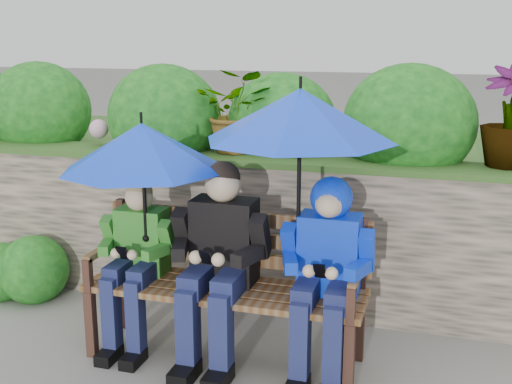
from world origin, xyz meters
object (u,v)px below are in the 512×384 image
(boy_right, at_px, (327,262))
(umbrella_right, at_px, (300,115))
(park_bench, at_px, (228,275))
(umbrella_left, at_px, (142,147))
(boy_left, at_px, (136,255))
(boy_middle, at_px, (219,255))

(boy_right, distance_m, umbrella_right, 0.79)
(park_bench, height_order, umbrella_left, umbrella_left)
(umbrella_left, height_order, umbrella_right, umbrella_right)
(boy_left, height_order, boy_right, boy_right)
(boy_left, bearing_deg, umbrella_right, 1.92)
(boy_left, relative_size, umbrella_left, 1.07)
(park_bench, bearing_deg, umbrella_right, -4.33)
(park_bench, relative_size, umbrella_right, 1.57)
(park_bench, distance_m, boy_left, 0.56)
(park_bench, xyz_separation_m, boy_middle, (-0.03, -0.08, 0.15))
(boy_middle, relative_size, umbrella_left, 1.21)
(boy_right, xyz_separation_m, umbrella_right, (-0.16, 0.03, 0.77))
(boy_middle, bearing_deg, boy_right, 1.71)
(boy_left, xyz_separation_m, boy_right, (1.12, 0.00, 0.07))
(boy_right, distance_m, umbrella_left, 1.20)
(park_bench, height_order, boy_left, boy_left)
(boy_left, height_order, umbrella_right, umbrella_right)
(boy_right, bearing_deg, park_bench, 174.15)
(boy_left, relative_size, umbrella_right, 0.99)
(umbrella_right, bearing_deg, boy_right, -9.65)
(park_bench, bearing_deg, boy_right, -5.85)
(boy_right, relative_size, umbrella_left, 1.15)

